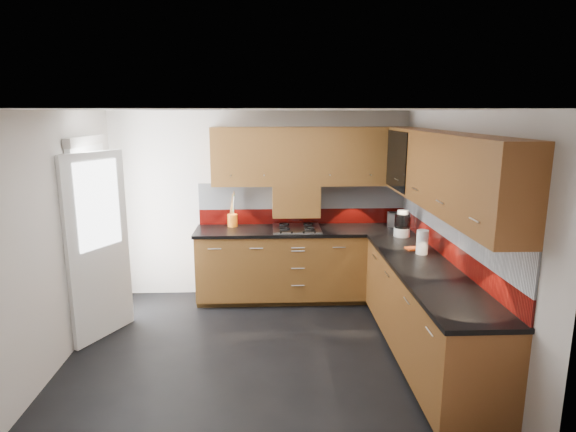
{
  "coord_description": "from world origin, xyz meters",
  "views": [
    {
      "loc": [
        0.1,
        -4.37,
        2.38
      ],
      "look_at": [
        0.31,
        0.65,
        1.29
      ],
      "focal_mm": 30.0,
      "sensor_mm": 36.0,
      "label": 1
    }
  ],
  "objects_px": {
    "utensil_pot": "(233,219)",
    "toaster": "(397,220)",
    "gas_hob": "(297,228)",
    "food_processor": "(402,224)"
  },
  "relations": [
    {
      "from": "utensil_pot",
      "to": "toaster",
      "type": "distance_m",
      "value": 2.11
    },
    {
      "from": "gas_hob",
      "to": "toaster",
      "type": "bearing_deg",
      "value": 5.05
    },
    {
      "from": "food_processor",
      "to": "toaster",
      "type": "bearing_deg",
      "value": 81.35
    },
    {
      "from": "utensil_pot",
      "to": "food_processor",
      "type": "height_order",
      "value": "utensil_pot"
    },
    {
      "from": "utensil_pot",
      "to": "toaster",
      "type": "height_order",
      "value": "utensil_pot"
    },
    {
      "from": "toaster",
      "to": "gas_hob",
      "type": "bearing_deg",
      "value": -174.95
    },
    {
      "from": "toaster",
      "to": "food_processor",
      "type": "xyz_separation_m",
      "value": [
        -0.08,
        -0.5,
        0.06
      ]
    },
    {
      "from": "gas_hob",
      "to": "toaster",
      "type": "height_order",
      "value": "toaster"
    },
    {
      "from": "utensil_pot",
      "to": "toaster",
      "type": "bearing_deg",
      "value": -2.31
    },
    {
      "from": "gas_hob",
      "to": "utensil_pot",
      "type": "relative_size",
      "value": 1.31
    }
  ]
}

